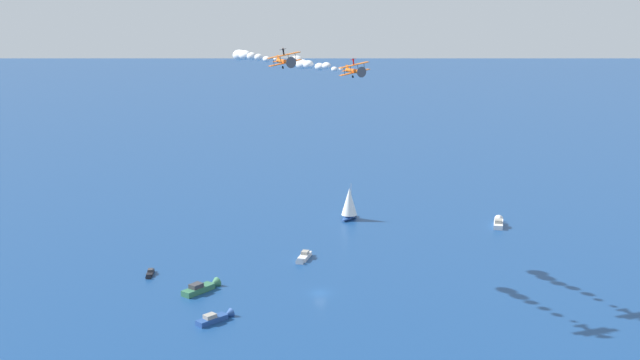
# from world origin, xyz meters

# --- Properties ---
(ground_plane) EXTENTS (2000.00, 2000.00, 0.00)m
(ground_plane) POSITION_xyz_m (0.00, 0.00, 0.00)
(ground_plane) COLOR navy
(motorboat_far_port) EXTENTS (6.28, 10.40, 2.95)m
(motorboat_far_port) POSITION_xyz_m (26.26, 5.78, 0.80)
(motorboat_far_port) COLOR #33704C
(motorboat_far_port) RESTS_ON ground_plane
(motorboat_inshore) EXTENTS (6.10, 8.50, 2.47)m
(motorboat_inshore) POSITION_xyz_m (16.40, 21.01, 0.67)
(motorboat_inshore) COLOR #23478C
(motorboat_inshore) RESTS_ON ground_plane
(sailboat_offshore) EXTENTS (5.75, 8.99, 11.18)m
(sailboat_offshore) POSITION_xyz_m (8.02, -62.71, 5.10)
(sailboat_offshore) COLOR #23478C
(sailboat_offshore) RESTS_ON ground_plane
(motorboat_trailing) EXTENTS (2.32, 8.36, 2.41)m
(motorboat_trailing) POSITION_xyz_m (10.38, -21.61, 0.65)
(motorboat_trailing) COLOR white
(motorboat_trailing) RESTS_ON ground_plane
(motorboat_ahead) EXTENTS (3.30, 5.82, 1.64)m
(motorboat_ahead) POSITION_xyz_m (42.87, -0.33, 0.44)
(motorboat_ahead) COLOR black
(motorboat_ahead) RESTS_ON ground_plane
(motorboat_mid_cluster) EXTENTS (2.92, 10.25, 2.96)m
(motorboat_mid_cluster) POSITION_xyz_m (-36.44, -68.27, 0.80)
(motorboat_mid_cluster) COLOR white
(motorboat_mid_cluster) RESTS_ON ground_plane
(biplane_lead) EXTENTS (6.44, 6.63, 3.66)m
(biplane_lead) POSITION_xyz_m (-6.31, -5.41, 50.00)
(biplane_lead) COLOR orange
(wingwalker_lead) EXTENTS (1.16, 1.08, 1.53)m
(wingwalker_lead) POSITION_xyz_m (-6.06, -5.16, 52.13)
(wingwalker_lead) COLOR red
(smoke_trail_lead) EXTENTS (19.94, 21.87, 3.57)m
(smoke_trail_lead) POSITION_xyz_m (10.06, -23.16, 49.96)
(smoke_trail_lead) COLOR white
(biplane_wingman) EXTENTS (6.44, 6.63, 3.66)m
(biplane_wingman) POSITION_xyz_m (5.93, 5.89, 52.55)
(biplane_wingman) COLOR orange
(wingwalker_wingman) EXTENTS (1.16, 1.08, 1.53)m
(wingwalker_wingman) POSITION_xyz_m (6.17, 6.13, 54.68)
(wingwalker_wingman) COLOR black
(smoke_trail_wingman) EXTENTS (17.50, 18.30, 2.95)m
(smoke_trail_wingman) POSITION_xyz_m (20.56, -9.82, 52.52)
(smoke_trail_wingman) COLOR white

